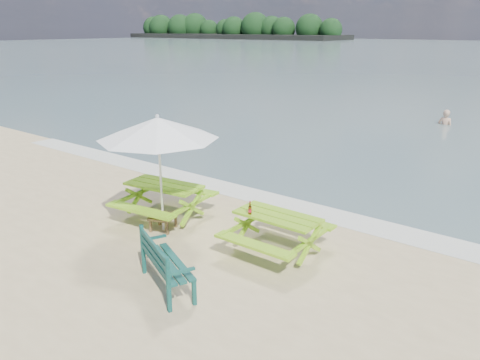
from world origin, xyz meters
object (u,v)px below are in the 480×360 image
Objects in this scene: swimmer at (444,129)px; picnic_table_right at (277,234)px; picnic_table_left at (165,202)px; patio_umbrella at (158,128)px; beer_bottle at (250,210)px; side_table at (163,222)px; park_bench at (168,273)px.

picnic_table_right is at bearing -86.62° from swimmer.
picnic_table_left is at bearing -97.73° from swimmer.
patio_umbrella reaches higher than picnic_table_left.
patio_umbrella reaches higher than swimmer.
swimmer is (-0.89, 15.06, -0.60)m from picnic_table_right.
picnic_table_left is at bearing 176.28° from beer_bottle.
beer_bottle is at bearing 8.41° from side_table.
picnic_table_left is at bearing -177.44° from picnic_table_right.
patio_umbrella is (0.43, -0.47, 1.82)m from picnic_table_left.
picnic_table_right is at bearing 71.97° from park_bench.
patio_umbrella is (-2.52, -0.60, 1.85)m from picnic_table_right.
picnic_table_left is 2.57m from beer_bottle.
side_table is (0.43, -0.47, -0.23)m from picnic_table_left.
beer_bottle is (2.52, -0.16, 0.47)m from picnic_table_left.
patio_umbrella is 15.94m from swimmer.
beer_bottle is (2.08, 0.31, 0.70)m from side_table.
side_table is at bearing -171.59° from beer_bottle.
swimmer is (-0.46, 15.36, -1.09)m from beer_bottle.
patio_umbrella is at bearing -47.39° from picnic_table_left.
park_bench reaches higher than swimmer.
picnic_table_right is 0.72m from beer_bottle.
beer_bottle is at bearing -145.62° from picnic_table_right.
picnic_table_left is 1.19× the size of swimmer.
picnic_table_left is 1.43× the size of park_bench.
side_table is (-2.52, -0.60, -0.21)m from picnic_table_right.
side_table is at bearing 138.38° from park_bench.
beer_bottle reaches higher than side_table.
beer_bottle is at bearing -3.72° from picnic_table_left.
beer_bottle is at bearing -88.30° from swimmer.
side_table is 2.42× the size of beer_bottle.
side_table is 0.20× the size of patio_umbrella.
park_bench is at bearing -41.62° from patio_umbrella.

